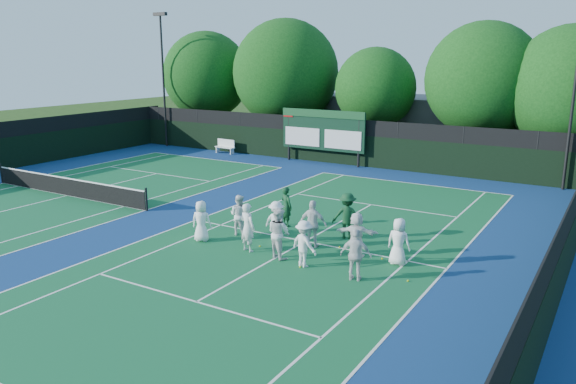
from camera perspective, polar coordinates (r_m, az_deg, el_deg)
The scene contains 34 objects.
ground at distance 20.90m, azimuth 0.40°, elevation -5.81°, with size 120.00×120.00×0.00m, color #1E3B10.
court_apron at distance 25.08m, azimuth -10.24°, elevation -2.67°, with size 34.00×32.00×0.01m, color navy.
near_court at distance 21.72m, azimuth 1.77°, elevation -5.03°, with size 11.05×23.85×0.01m.
left_court at distance 30.84m, azimuth -21.47°, elevation -0.33°, with size 11.05×23.85×0.01m.
back_fence at distance 37.07m, azimuth 5.20°, elevation 4.93°, with size 34.00×0.08×3.00m.
divider_fence_right at distance 18.80m, azimuth 26.50°, elevation -5.21°, with size 0.08×32.00×3.00m.
scoreboard at distance 37.04m, azimuth 3.53°, elevation 6.25°, with size 6.00×0.21×3.55m.
clubhouse at distance 42.95m, azimuth 14.84°, elevation 6.60°, with size 18.00×6.00×4.00m, color #57575C.
light_pole_left at distance 45.08m, azimuth -12.62°, elevation 12.53°, with size 1.20×0.30×10.12m.
tennis_net at distance 30.74m, azimuth -21.55°, elevation 0.54°, with size 11.30×0.10×1.10m.
bench at distance 41.34m, azimuth -6.37°, elevation 4.68°, with size 1.66×0.58×1.03m.
tree_a at distance 47.14m, azimuth -8.06°, elevation 11.44°, with size 7.03×7.03×8.92m.
tree_b at distance 42.75m, azimuth -0.03°, elevation 11.75°, with size 7.89×7.89×9.67m.
tree_c at distance 39.51m, azimuth 9.11°, elevation 10.17°, with size 5.53×5.53×7.57m.
tree_d at distance 37.36m, azimuth 19.44°, elevation 10.42°, with size 7.11×7.11×9.08m.
tree_e at distance 36.65m, azimuth 27.06°, elevation 9.05°, with size 7.30×7.30×8.78m.
tennis_ball_0 at distance 21.11m, azimuth -2.87°, elevation -5.53°, with size 0.07×0.07×0.07m, color #B9C417.
tennis_ball_1 at distance 20.12m, azimuth 9.54°, elevation -6.70°, with size 0.07×0.07×0.07m, color #B9C417.
tennis_ball_2 at distance 18.40m, azimuth 12.09°, elevation -8.81°, with size 0.07×0.07×0.07m, color #B9C417.
tennis_ball_3 at distance 25.18m, azimuth -1.53°, elevation -2.32°, with size 0.07×0.07×0.07m, color #B9C417.
tennis_ball_4 at distance 21.08m, azimuth 5.25°, elevation -5.60°, with size 0.07×0.07×0.07m, color #B9C417.
tennis_ball_5 at distance 19.12m, azimuth 1.24°, elevation -7.62°, with size 0.07×0.07×0.07m, color #B9C417.
player_front_0 at distance 21.80m, azimuth -8.79°, elevation -2.94°, with size 0.78×0.51×1.60m, color white.
player_front_1 at distance 20.46m, azimuth -4.13°, elevation -3.60°, with size 0.66×0.43×1.82m, color silver.
player_front_2 at distance 19.78m, azimuth -0.94°, elevation -4.19°, with size 0.88×0.69×1.82m, color silver.
player_front_3 at distance 18.98m, azimuth 1.65°, elevation -5.28°, with size 1.05×0.60×1.62m, color white.
player_front_4 at distance 17.95m, azimuth 6.91°, elevation -6.37°, with size 1.00×0.42×1.71m, color silver.
player_back_0 at distance 22.37m, azimuth -4.98°, elevation -2.34°, with size 0.80×0.62×1.65m, color silver.
player_back_1 at distance 21.44m, azimuth -1.19°, elevation -3.05°, with size 1.04×0.60×1.61m, color white.
player_back_2 at distance 20.82m, azimuth 2.55°, elevation -3.29°, with size 1.06×0.44×1.81m, color silver.
player_back_3 at distance 20.04m, azimuth 6.97°, elevation -4.32°, with size 1.52×0.48×1.64m, color white.
player_back_4 at distance 19.51m, azimuth 11.17°, elevation -4.97°, with size 0.80×0.52×1.65m, color white.
coach_left at distance 23.40m, azimuth -0.17°, elevation -1.49°, with size 0.62×0.41×1.70m, color #0F3A1E.
coach_right at distance 21.96m, azimuth 6.03°, elevation -2.42°, with size 1.18×0.68×1.83m, color #103C1E.
Camera 1 is at (10.13, -16.90, 6.99)m, focal length 35.00 mm.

